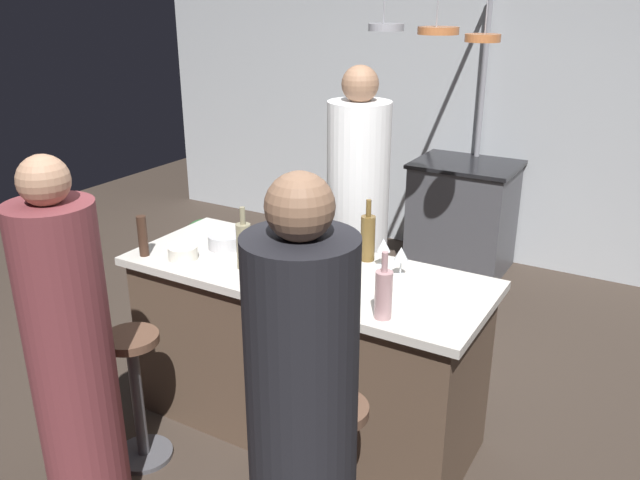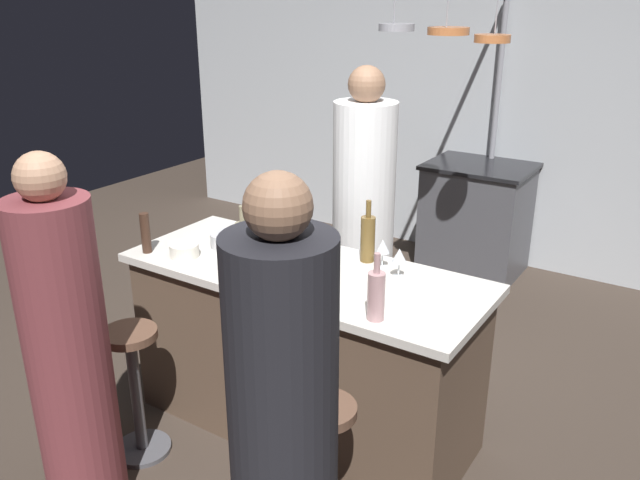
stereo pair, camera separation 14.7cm
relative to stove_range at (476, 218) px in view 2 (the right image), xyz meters
The scene contains 22 objects.
ground_plane 2.49m from the stove_range, 90.00° to the right, with size 9.00×9.00×0.00m, color #382D26.
back_wall 0.94m from the stove_range, 90.00° to the left, with size 6.40×0.16×2.60m, color #B2B7BC.
kitchen_island 2.45m from the stove_range, 90.00° to the right, with size 1.80×0.72×0.90m.
stove_range is the anchor object (origin of this frame).
chef 1.61m from the stove_range, 96.34° to the right, with size 0.37×0.37×1.77m.
bar_stool_left 3.12m from the stove_range, 100.33° to the right, with size 0.28×0.28×0.68m.
guest_left 3.48m from the stove_range, 98.47° to the right, with size 0.34×0.34×1.61m.
bar_stool_right 3.11m from the stove_range, 80.48° to the right, with size 0.28×0.28×0.68m.
guest_right 3.49m from the stove_range, 80.28° to the right, with size 0.36×0.36×1.69m.
overhead_pot_rack 1.34m from the stove_range, 88.92° to the right, with size 0.87×1.41×2.17m.
potted_plant 2.08m from the stove_range, 141.24° to the right, with size 0.36×0.36×0.52m.
pepper_mill 2.88m from the stove_range, 106.27° to the right, with size 0.05×0.05×0.21m, color #382319.
wine_bottle_white 2.65m from the stove_range, 95.75° to the right, with size 0.07×0.07×0.31m.
wine_bottle_rose 2.82m from the stove_range, 78.78° to the right, with size 0.07×0.07×0.29m.
wine_bottle_green 2.43m from the stove_range, 93.78° to the right, with size 0.07×0.07×0.32m.
wine_bottle_red 2.64m from the stove_range, 88.23° to the right, with size 0.07×0.07×0.33m.
wine_bottle_amber 2.28m from the stove_range, 84.50° to the right, with size 0.07×0.07×0.31m.
wine_glass_near_right_guest 2.40m from the stove_range, 79.31° to the right, with size 0.07×0.07×0.15m.
wine_glass_by_chef 2.32m from the stove_range, 81.98° to the right, with size 0.07×0.07×0.15m.
mixing_bowl_blue 2.29m from the stove_range, 91.31° to the right, with size 0.17×0.17×0.07m, color #334C6B.
mixing_bowl_steel 2.52m from the stove_range, 101.64° to the right, with size 0.18×0.18×0.07m, color #B7B7BC.
mixing_bowl_ceramic 2.76m from the stove_range, 102.54° to the right, with size 0.15×0.15×0.07m, color silver.
Camera 2 is at (1.63, -2.37, 2.15)m, focal length 36.44 mm.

